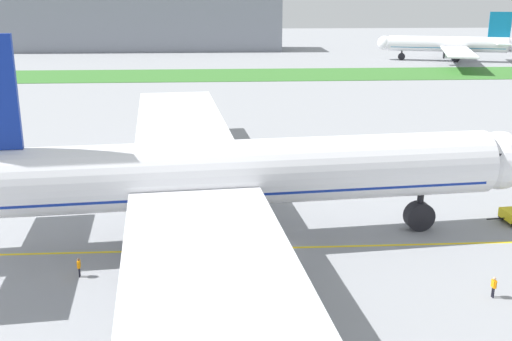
# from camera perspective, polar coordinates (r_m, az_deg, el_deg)

# --- Properties ---
(ground_plane) EXTENTS (600.00, 600.00, 0.00)m
(ground_plane) POSITION_cam_1_polar(r_m,az_deg,el_deg) (54.00, 1.21, -7.11)
(ground_plane) COLOR gray
(ground_plane) RESTS_ON ground
(apron_taxi_line) EXTENTS (280.00, 0.36, 0.01)m
(apron_taxi_line) POSITION_cam_1_polar(r_m,az_deg,el_deg) (53.73, 1.23, -7.23)
(apron_taxi_line) COLOR yellow
(apron_taxi_line) RESTS_ON ground
(grass_median_strip) EXTENTS (320.00, 24.00, 0.10)m
(grass_median_strip) POSITION_cam_1_polar(r_m,az_deg,el_deg) (161.14, -1.96, 8.88)
(grass_median_strip) COLOR #38722D
(grass_median_strip) RESTS_ON ground
(airliner_foreground) EXTENTS (58.46, 93.64, 18.39)m
(airliner_foreground) POSITION_cam_1_polar(r_m,az_deg,el_deg) (52.82, -4.20, -0.47)
(airliner_foreground) COLOR white
(airliner_foreground) RESTS_ON ground
(ground_crew_wingwalker_port) EXTENTS (0.26, 0.57, 1.63)m
(ground_crew_wingwalker_port) POSITION_cam_1_polar(r_m,az_deg,el_deg) (48.50, 21.25, -9.91)
(ground_crew_wingwalker_port) COLOR black
(ground_crew_wingwalker_port) RESTS_ON ground
(ground_crew_marshaller_front) EXTENTS (0.25, 0.55, 1.57)m
(ground_crew_marshaller_front) POSITION_cam_1_polar(r_m,az_deg,el_deg) (50.27, -16.15, -8.49)
(ground_crew_marshaller_front) COLOR black
(ground_crew_marshaller_front) RESTS_ON ground
(parked_airliner_far_left) EXTENTS (42.25, 67.46, 14.93)m
(parked_airliner_far_left) POSITION_cam_1_polar(r_m,az_deg,el_deg) (200.88, 17.53, 11.11)
(parked_airliner_far_left) COLOR white
(parked_airliner_far_left) RESTS_ON ground
(terminal_building) EXTENTS (103.23, 20.00, 18.00)m
(terminal_building) POSITION_cam_1_polar(r_m,az_deg,el_deg) (230.53, -11.02, 13.16)
(terminal_building) COLOR gray
(terminal_building) RESTS_ON ground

